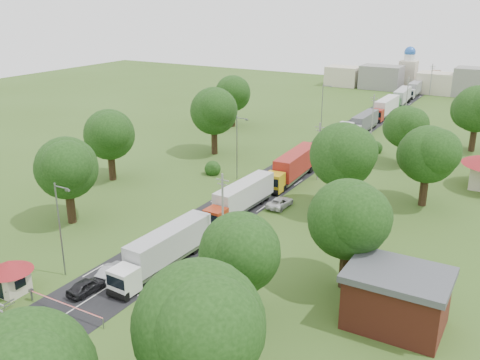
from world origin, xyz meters
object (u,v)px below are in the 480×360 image
Objects in this scene: truck_0 at (164,249)px; car_lane_front at (87,286)px; boom_barrier at (55,301)px; pedestrian_near at (35,325)px; car_lane_mid at (112,271)px; guard_booth at (10,273)px; info_sign at (347,140)px.

truck_0 reaches higher than car_lane_front.
pedestrian_near is at bearing -66.62° from boom_barrier.
car_lane_front is (0.34, 3.63, -0.18)m from boom_barrier.
car_lane_mid is (0.36, 7.12, -0.21)m from boom_barrier.
truck_0 is 5.59m from car_lane_mid.
guard_booth is 8.23m from pedestrian_near.
guard_booth is at bearing -130.22° from truck_0.
truck_0 is 3.45× the size of car_lane_front.
guard_booth is 14.84m from truck_0.
truck_0 reaches higher than guard_booth.
truck_0 is (3.74, 11.33, 1.22)m from boom_barrier.
guard_booth is 1.07× the size of car_lane_mid.
info_sign reaches higher than car_lane_mid.
info_sign reaches higher than car_lane_front.
truck_0 is 7.55× the size of pedestrian_near.
pedestrian_near is (7.35, -3.50, -1.21)m from guard_booth.
boom_barrier is 7.13m from car_lane_mid.
boom_barrier is 2.24× the size of car_lane_mid.
truck_0 is 3.51× the size of car_lane_mid.
info_sign is at bearing 78.32° from guard_booth.
pedestrian_near reaches higher than car_lane_mid.
car_lane_front is 1.02× the size of car_lane_mid.
info_sign is (12.40, 60.00, 0.84)m from guard_booth.
boom_barrier is 2.10× the size of guard_booth.
guard_booth is 7.32m from car_lane_front.
pedestrian_near is (1.51, -3.50, 0.06)m from boom_barrier.
info_sign is 63.73m from pedestrian_near.
boom_barrier is 0.64× the size of truck_0.
guard_booth is 9.56m from car_lane_mid.
truck_0 is 8.53m from car_lane_front.
info_sign reaches higher than boom_barrier.
truck_0 is (-2.82, -48.67, -0.89)m from info_sign.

